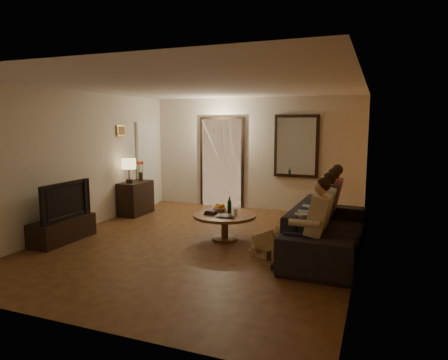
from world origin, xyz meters
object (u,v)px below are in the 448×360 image
at_px(person_b, 319,219).
at_px(laptop, 224,217).
at_px(tv, 61,200).
at_px(bowl, 220,209).
at_px(wine_bottle, 229,204).
at_px(person_a, 313,229).
at_px(sofa, 328,230).
at_px(dresser, 136,198).
at_px(table_lamp, 129,171).
at_px(coffee_table, 225,227).
at_px(dog, 268,240).
at_px(person_d, 329,204).
at_px(person_c, 324,211).
at_px(tv_stand, 63,230).

distance_m(person_b, laptop, 1.57).
bearing_deg(tv, bowl, -60.92).
relative_size(tv, wine_bottle, 3.56).
xyz_separation_m(person_a, person_b, (0.00, 0.60, 0.00)).
bearing_deg(sofa, bowl, 81.53).
bearing_deg(sofa, dresser, 75.55).
height_order(table_lamp, person_a, table_lamp).
relative_size(table_lamp, coffee_table, 0.50).
bearing_deg(tv, dog, -83.17).
relative_size(person_d, laptop, 3.65).
xyz_separation_m(dog, bowl, (-1.13, 0.90, 0.20)).
xyz_separation_m(sofa, person_c, (-0.10, 0.30, 0.22)).
xyz_separation_m(tv_stand, sofa, (4.31, 0.98, 0.18)).
height_order(person_d, coffee_table, person_d).
distance_m(bowl, wine_bottle, 0.29).
height_order(wine_bottle, laptop, wine_bottle).
bearing_deg(laptop, tv_stand, -167.17).
height_order(tv_stand, person_d, person_d).
height_order(dresser, laptop, dresser).
bearing_deg(person_d, wine_bottle, -157.14).
height_order(table_lamp, wine_bottle, table_lamp).
xyz_separation_m(person_b, coffee_table, (-1.66, 0.42, -0.38)).
height_order(table_lamp, person_b, table_lamp).
height_order(dresser, sofa, sofa).
relative_size(person_b, dog, 2.14).
bearing_deg(person_d, coffee_table, -154.86).
relative_size(table_lamp, person_a, 0.45).
height_order(person_c, dog, person_c).
bearing_deg(person_c, tv, -163.13).
bearing_deg(sofa, laptop, 96.98).
xyz_separation_m(person_d, bowl, (-1.84, -0.56, -0.12)).
distance_m(person_d, dog, 1.65).
distance_m(tv_stand, wine_bottle, 2.89).
bearing_deg(wine_bottle, person_c, 2.77).
distance_m(dresser, person_b, 4.48).
height_order(table_lamp, bowl, table_lamp).
distance_m(person_b, person_d, 1.20).
distance_m(coffee_table, wine_bottle, 0.40).
relative_size(tv, person_c, 0.92).
xyz_separation_m(sofa, laptop, (-1.66, -0.16, 0.09)).
bearing_deg(dog, laptop, 178.38).
bearing_deg(dog, person_a, -2.53).
bearing_deg(person_c, laptop, -163.62).
bearing_deg(tv_stand, tv, 0.00).
distance_m(dresser, table_lamp, 0.67).
distance_m(person_a, coffee_table, 1.98).
bearing_deg(person_b, dog, -160.06).
xyz_separation_m(person_a, wine_bottle, (-1.61, 1.12, 0.01)).
xyz_separation_m(table_lamp, person_d, (4.21, -0.11, -0.40)).
bearing_deg(laptop, tv, -167.17).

